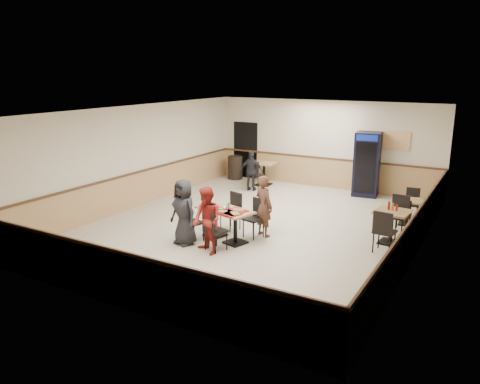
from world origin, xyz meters
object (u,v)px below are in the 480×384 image
Objects in this scene: diner_woman_left at (184,212)px; side_table_far at (408,208)px; lone_diner at (252,171)px; trash_bin at (235,168)px; main_table at (225,219)px; diner_man_opposite at (264,206)px; pepsi_cooler at (367,164)px; back_table at (264,170)px; side_table_near at (391,222)px; diner_woman_right at (207,221)px.

diner_woman_left is 2.22× the size of side_table_far.
lone_diner is 1.90m from trash_bin.
diner_man_opposite reaches higher than main_table.
diner_woman_left is 6.99m from pepsi_cooler.
side_table_far is (2.90, 2.67, -0.30)m from diner_man_opposite.
pepsi_cooler reaches higher than lone_diner.
side_table_near is at bearing -35.24° from back_table.
lone_diner is (-1.06, 5.22, -0.10)m from diner_woman_left.
diner_man_opposite is 1.87× the size of side_table_near.
trash_bin is at bearing 124.90° from diner_woman_left.
pepsi_cooler is at bearing 83.62° from diner_woman_left.
back_table is at bearing -39.49° from diner_man_opposite.
main_table is 3.91m from side_table_near.
side_table_far is (3.46, 4.31, -0.30)m from diner_woman_right.
main_table is 0.76× the size of pepsi_cooler.
lone_diner is at bearing 126.39° from main_table.
side_table_near is (3.40, 2.66, -0.22)m from diner_woman_right.
side_table_far is (3.57, 3.38, -0.05)m from main_table.
diner_woman_left reaches higher than side_table_far.
side_table_near reaches higher than side_table_far.
pepsi_cooler reaches higher than trash_bin.
back_table is (-5.30, 2.05, 0.09)m from side_table_far.
lone_diner is at bearing -166.97° from pepsi_cooler.
back_table is (-2.40, 4.72, -0.22)m from diner_man_opposite.
back_table is at bearing 178.88° from pepsi_cooler.
diner_man_opposite is (0.67, 0.72, 0.25)m from main_table.
diner_woman_right is 1.12× the size of lone_diner.
main_table is 2.24× the size of side_table_far.
diner_woman_left is (-0.67, -0.72, 0.27)m from main_table.
diner_woman_left reaches higher than back_table.
back_table is at bearing -102.49° from lone_diner.
side_table_near is at bearing -31.42° from trash_bin.
diner_man_opposite is at bearing 109.88° from lone_diner.
side_table_near is 0.39× the size of pepsi_cooler.
side_table_near is at bearing -136.84° from diner_man_opposite.
main_table is 1.16× the size of lone_diner.
side_table_near is 1.16× the size of side_table_far.
main_table is 4.92m from side_table_far.
diner_woman_right is 1.74m from diner_man_opposite.
main_table is at bearing 70.20° from diner_man_opposite.
back_table is at bearing 132.99° from diner_woman_right.
diner_man_opposite is 1.13× the size of lone_diner.
diner_man_opposite is 4.49m from lone_diner.
diner_woman_left is at bearing -117.90° from main_table.
pepsi_cooler is at bearing 0.50° from trash_bin.
trash_bin is (-3.80, 5.07, -0.33)m from diner_man_opposite.
pepsi_cooler reaches higher than main_table.
pepsi_cooler is (3.52, 1.32, 0.36)m from lone_diner.
pepsi_cooler is (2.46, 6.54, 0.26)m from diner_woman_left.
diner_woman_left is at bearing -80.26° from back_table.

